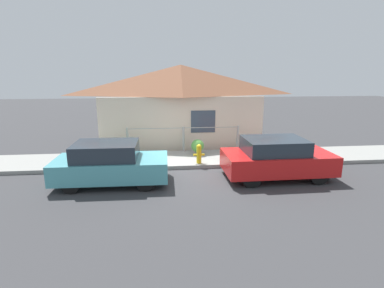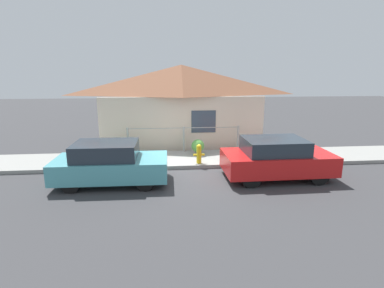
% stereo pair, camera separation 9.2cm
% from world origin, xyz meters
% --- Properties ---
extents(ground_plane, '(60.00, 60.00, 0.00)m').
position_xyz_m(ground_plane, '(0.00, 0.00, 0.00)').
color(ground_plane, '#38383A').
extents(sidewalk, '(24.00, 2.20, 0.14)m').
position_xyz_m(sidewalk, '(0.00, 1.10, 0.07)').
color(sidewalk, gray).
rests_on(sidewalk, ground_plane).
extents(house, '(7.82, 2.23, 3.86)m').
position_xyz_m(house, '(0.00, 3.62, 3.00)').
color(house, beige).
rests_on(house, ground_plane).
extents(fence, '(4.90, 0.10, 1.10)m').
position_xyz_m(fence, '(0.00, 2.05, 0.75)').
color(fence, '#999993').
rests_on(fence, sidewalk).
extents(car_left, '(3.63, 1.71, 1.38)m').
position_xyz_m(car_left, '(-2.61, -1.18, 0.68)').
color(car_left, teal).
rests_on(car_left, ground_plane).
extents(car_right, '(3.66, 1.81, 1.39)m').
position_xyz_m(car_right, '(2.94, -1.18, 0.70)').
color(car_right, red).
rests_on(car_right, ground_plane).
extents(fire_hydrant, '(0.44, 0.19, 0.74)m').
position_xyz_m(fire_hydrant, '(0.46, 0.28, 0.53)').
color(fire_hydrant, yellow).
rests_on(fire_hydrant, sidewalk).
extents(potted_plant_near_hydrant, '(0.54, 0.54, 0.65)m').
position_xyz_m(potted_plant_near_hydrant, '(0.55, 1.48, 0.51)').
color(potted_plant_near_hydrant, slate).
rests_on(potted_plant_near_hydrant, sidewalk).
extents(potted_plant_by_fence, '(0.48, 0.48, 0.63)m').
position_xyz_m(potted_plant_by_fence, '(-2.39, 1.46, 0.49)').
color(potted_plant_by_fence, brown).
rests_on(potted_plant_by_fence, sidewalk).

